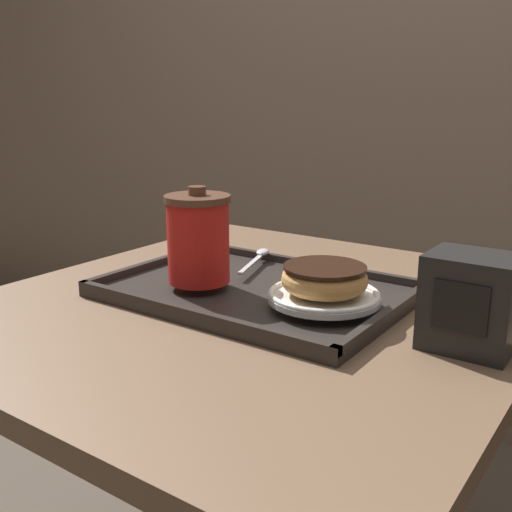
{
  "coord_description": "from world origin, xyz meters",
  "views": [
    {
      "loc": [
        0.49,
        -0.71,
        1.03
      ],
      "look_at": [
        -0.02,
        0.01,
        0.8
      ],
      "focal_mm": 42.0,
      "sensor_mm": 36.0,
      "label": 1
    }
  ],
  "objects_px": {
    "coffee_cup_front": "(198,238)",
    "donut_chocolate_glazed": "(325,278)",
    "napkin_dispenser": "(471,302)",
    "spoon": "(259,256)"
  },
  "relations": [
    {
      "from": "spoon",
      "to": "napkin_dispenser",
      "type": "height_order",
      "value": "napkin_dispenser"
    },
    {
      "from": "coffee_cup_front",
      "to": "donut_chocolate_glazed",
      "type": "relative_size",
      "value": 1.22
    },
    {
      "from": "coffee_cup_front",
      "to": "donut_chocolate_glazed",
      "type": "xyz_separation_m",
      "value": [
        0.2,
        0.03,
        -0.04
      ]
    },
    {
      "from": "donut_chocolate_glazed",
      "to": "napkin_dispenser",
      "type": "xyz_separation_m",
      "value": [
        0.2,
        0.01,
        0.0
      ]
    },
    {
      "from": "spoon",
      "to": "napkin_dispenser",
      "type": "relative_size",
      "value": 1.22
    },
    {
      "from": "coffee_cup_front",
      "to": "spoon",
      "type": "relative_size",
      "value": 1.02
    },
    {
      "from": "napkin_dispenser",
      "to": "coffee_cup_front",
      "type": "bearing_deg",
      "value": -174.58
    },
    {
      "from": "donut_chocolate_glazed",
      "to": "spoon",
      "type": "relative_size",
      "value": 0.83
    },
    {
      "from": "coffee_cup_front",
      "to": "napkin_dispenser",
      "type": "distance_m",
      "value": 0.4
    },
    {
      "from": "donut_chocolate_glazed",
      "to": "napkin_dispenser",
      "type": "bearing_deg",
      "value": 2.22
    }
  ]
}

